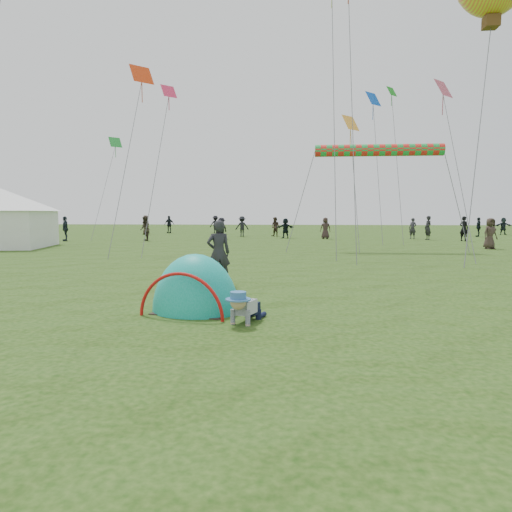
{
  "coord_description": "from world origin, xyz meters",
  "views": [
    {
      "loc": [
        0.98,
        -8.08,
        2.01
      ],
      "look_at": [
        0.04,
        2.56,
        1.0
      ],
      "focal_mm": 32.0,
      "sensor_mm": 36.0,
      "label": 1
    }
  ],
  "objects": [
    {
      "name": "diamond_kite_2",
      "position": [
        4.15,
        19.95,
        7.33
      ],
      "size": [
        1.12,
        1.12,
        0.91
      ],
      "primitive_type": "plane",
      "rotation": [
        1.05,
        0.0,
        0.79
      ],
      "color": "#F6A22F"
    },
    {
      "name": "crowd_person_6",
      "position": [
        10.05,
        28.45,
        0.81
      ],
      "size": [
        0.7,
        0.68,
        1.62
      ],
      "primitive_type": "imported",
      "rotation": [
        0.0,
        0.0,
        5.58
      ],
      "color": "#2C2B32",
      "rests_on": "ground"
    },
    {
      "name": "crowd_person_15",
      "position": [
        -4.68,
        26.25,
        0.82
      ],
      "size": [
        1.13,
        1.22,
        1.65
      ],
      "primitive_type": "imported",
      "rotation": [
        0.0,
        0.0,
        4.08
      ],
      "color": "black",
      "rests_on": "ground"
    },
    {
      "name": "crowd_person_14",
      "position": [
        -11.68,
        36.7,
        0.86
      ],
      "size": [
        1.05,
        0.97,
        1.73
      ],
      "primitive_type": "imported",
      "rotation": [
        0.0,
        0.0,
        3.83
      ],
      "color": "black",
      "rests_on": "ground"
    },
    {
      "name": "diamond_kite_5",
      "position": [
        8.07,
        15.47,
        8.05
      ],
      "size": [
        1.08,
        1.08,
        0.88
      ],
      "primitive_type": "plane",
      "rotation": [
        1.05,
        0.0,
        0.79
      ],
      "color": "#C74B63"
    },
    {
      "name": "crowd_person_12",
      "position": [
        12.95,
        25.72,
        0.89
      ],
      "size": [
        0.74,
        0.77,
        1.78
      ],
      "primitive_type": "imported",
      "rotation": [
        0.0,
        0.0,
        2.26
      ],
      "color": "black",
      "rests_on": "ground"
    },
    {
      "name": "rainbow_tube_kite",
      "position": [
        5.35,
        17.21,
        5.35
      ],
      "size": [
        6.75,
        0.64,
        0.64
      ],
      "primitive_type": "cylinder",
      "rotation": [
        0.0,
        1.57,
        0.0
      ],
      "color": "red"
    },
    {
      "name": "crowd_person_9",
      "position": [
        -3.6,
        30.47,
        0.86
      ],
      "size": [
        1.22,
        0.85,
        1.73
      ],
      "primitive_type": "imported",
      "rotation": [
        0.0,
        0.0,
        3.35
      ],
      "color": "black",
      "rests_on": "ground"
    },
    {
      "name": "diamond_kite_3",
      "position": [
        7.71,
        26.13,
        10.66
      ],
      "size": [
        0.87,
        0.87,
        0.71
      ],
      "primitive_type": "plane",
      "rotation": [
        1.05,
        0.0,
        0.79
      ],
      "color": "#16861A"
    },
    {
      "name": "diamond_kite_6",
      "position": [
        -5.94,
        16.75,
        8.56
      ],
      "size": [
        0.85,
        0.85,
        0.7
      ],
      "primitive_type": "plane",
      "rotation": [
        1.05,
        0.0,
        0.79
      ],
      "color": "#EA2B57"
    },
    {
      "name": "crawling_toddler",
      "position": [
        0.04,
        0.06,
        0.32
      ],
      "size": [
        0.83,
        0.97,
        0.63
      ],
      "primitive_type": null,
      "rotation": [
        0.0,
        0.0,
        -0.35
      ],
      "color": "black",
      "rests_on": "ground"
    },
    {
      "name": "diamond_kite_4",
      "position": [
        6.32,
        25.52,
        10.02
      ],
      "size": [
        1.23,
        1.23,
        1.01
      ],
      "primitive_type": "plane",
      "rotation": [
        1.05,
        0.0,
        0.79
      ],
      "color": "blue"
    },
    {
      "name": "crowd_person_11",
      "position": [
        0.13,
        28.41,
        0.8
      ],
      "size": [
        1.55,
        0.91,
        1.59
      ],
      "primitive_type": "imported",
      "rotation": [
        0.0,
        0.0,
        3.46
      ],
      "color": "black",
      "rests_on": "ground"
    },
    {
      "name": "crowd_person_0",
      "position": [
        10.8,
        26.98,
        0.9
      ],
      "size": [
        0.59,
        0.75,
        1.79
      ],
      "primitive_type": "imported",
      "rotation": [
        0.0,
        0.0,
        4.98
      ],
      "color": "black",
      "rests_on": "ground"
    },
    {
      "name": "crowd_person_13",
      "position": [
        -0.79,
        31.01,
        0.83
      ],
      "size": [
        1.02,
        0.96,
        1.66
      ],
      "primitive_type": "imported",
      "rotation": [
        0.0,
        0.0,
        5.71
      ],
      "color": "#403028",
      "rests_on": "ground"
    },
    {
      "name": "ground",
      "position": [
        0.0,
        0.0,
        0.0
      ],
      "size": [
        140.0,
        140.0,
        0.0
      ],
      "primitive_type": "plane",
      "color": "#16390B"
    },
    {
      "name": "crowd_person_5",
      "position": [
        20.07,
        35.92,
        0.79
      ],
      "size": [
        1.52,
        0.64,
        1.59
      ],
      "primitive_type": "imported",
      "rotation": [
        0.0,
        0.0,
        6.17
      ],
      "color": "black",
      "rests_on": "ground"
    },
    {
      "name": "standing_adult",
      "position": [
        -1.17,
        4.46,
        0.9
      ],
      "size": [
        0.76,
        0.63,
        1.81
      ],
      "primitive_type": "imported",
      "rotation": [
        0.0,
        0.0,
        3.48
      ],
      "color": "#25252A",
      "rests_on": "ground"
    },
    {
      "name": "crowd_person_8",
      "position": [
        16.32,
        31.91,
        0.82
      ],
      "size": [
        0.71,
        1.04,
        1.64
      ],
      "primitive_type": "imported",
      "rotation": [
        0.0,
        0.0,
        4.35
      ],
      "color": "black",
      "rests_on": "ground"
    },
    {
      "name": "crowd_person_7",
      "position": [
        -9.91,
        24.06,
        0.88
      ],
      "size": [
        0.93,
        1.03,
        1.75
      ],
      "primitive_type": "imported",
      "rotation": [
        0.0,
        0.0,
        5.08
      ],
      "color": "#342C21",
      "rests_on": "ground"
    },
    {
      "name": "diamond_kite_0",
      "position": [
        -7.14,
        15.92,
        9.23
      ],
      "size": [
        1.22,
        1.22,
        1.0
      ],
      "primitive_type": "plane",
      "rotation": [
        1.05,
        0.0,
        0.79
      ],
      "color": "red"
    },
    {
      "name": "crowd_person_4",
      "position": [
        3.25,
        27.7,
        0.83
      ],
      "size": [
        0.85,
        0.6,
        1.66
      ],
      "primitive_type": "imported",
      "rotation": [
        0.0,
        0.0,
        3.23
      ],
      "color": "#322422",
      "rests_on": "ground"
    },
    {
      "name": "crowd_person_3",
      "position": [
        -7.09,
        37.22,
        0.87
      ],
      "size": [
        1.16,
        0.72,
        1.74
      ],
      "primitive_type": "imported",
      "rotation": [
        0.0,
        0.0,
        3.21
      ],
      "color": "black",
      "rests_on": "ground"
    },
    {
      "name": "popup_tent",
      "position": [
        -1.06,
        0.99,
        0.0
      ],
      "size": [
        2.12,
        1.87,
        2.37
      ],
      "primitive_type": "ellipsoid",
      "rotation": [
        0.0,
        0.0,
        -0.22
      ],
      "color": "#039A80",
      "rests_on": "ground"
    },
    {
      "name": "crowd_person_16",
      "position": [
        -12.95,
        33.32,
        0.9
      ],
      "size": [
        1.04,
        0.92,
        1.79
      ],
      "primitive_type": "imported",
      "rotation": [
        0.0,
        0.0,
        5.77
      ],
      "color": "#342923",
      "rests_on": "ground"
    },
    {
      "name": "diamond_kite_9",
      "position": [
        -13.67,
        28.37,
        7.71
      ],
      "size": [
        1.03,
        1.03,
        0.84
      ],
      "primitive_type": "plane",
      "rotation": [
        1.05,
        0.0,
        0.79
      ],
      "color": "green"
    },
    {
      "name": "crowd_person_10",
      "position": [
        11.8,
        18.44,
        0.87
      ],
      "size": [
        0.99,
        0.82,
        1.73
      ],
      "primitive_type": "imported",
      "rotation": [
        0.0,
        0.0,
        0.37
      ],
      "color": "#3A2D27",
      "rests_on": "ground"
    },
    {
      "name": "crowd_person_2",
      "position": [
        -15.6,
        23.47,
        0.88
      ],
      "size": [
        0.86,
        1.12,
        1.77
      ],
      "primitive_type": "imported",
      "rotation": [
        0.0,
        0.0,
        5.19
      ],
      "color": "#1C252D",
      "rests_on": "ground"
    }
  ]
}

